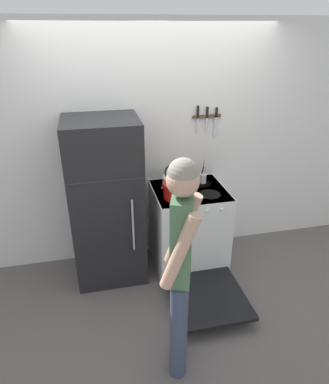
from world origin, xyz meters
The scene contains 9 objects.
ground_plane centered at (0.00, 0.00, 0.00)m, with size 14.00×14.00×0.00m, color #5B5654.
wall_back centered at (0.00, 0.03, 1.27)m, with size 10.00×0.06×2.55m.
refrigerator centered at (-0.56, -0.32, 0.85)m, with size 0.71×0.66×1.71m.
stove_range centered at (0.30, -0.39, 0.46)m, with size 0.75×1.44×0.92m.
dutch_oven_pot centered at (0.13, -0.49, 1.00)m, with size 0.33×0.29×0.19m.
tea_kettle centered at (0.14, -0.21, 0.99)m, with size 0.26×0.21×0.25m.
utensil_jar centered at (0.49, -0.20, 0.98)m, with size 0.08×0.08×0.26m.
person centered at (-0.14, -1.60, 1.00)m, with size 0.36×0.42×1.76m.
wall_knife_strip centered at (0.57, -0.02, 1.60)m, with size 0.31×0.03×0.33m.
Camera 1 is at (-0.66, -3.42, 2.46)m, focal length 32.00 mm.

